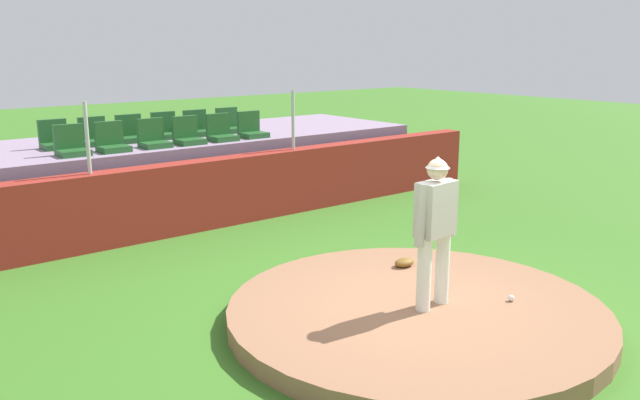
# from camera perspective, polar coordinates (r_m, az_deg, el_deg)

# --- Properties ---
(ground_plane) EXTENTS (60.00, 60.00, 0.00)m
(ground_plane) POSITION_cam_1_polar(r_m,az_deg,el_deg) (7.75, 8.29, -10.37)
(ground_plane) COLOR #3A7122
(pitchers_mound) EXTENTS (4.31, 4.31, 0.21)m
(pitchers_mound) POSITION_cam_1_polar(r_m,az_deg,el_deg) (7.70, 8.32, -9.66)
(pitchers_mound) COLOR #946548
(pitchers_mound) RESTS_ON ground_plane
(pitcher) EXTENTS (0.69, 0.29, 1.72)m
(pitcher) POSITION_cam_1_polar(r_m,az_deg,el_deg) (7.34, 9.95, -1.81)
(pitcher) COLOR white
(pitcher) RESTS_ON pitchers_mound
(baseball) EXTENTS (0.07, 0.07, 0.07)m
(baseball) POSITION_cam_1_polar(r_m,az_deg,el_deg) (7.98, 16.22, -8.15)
(baseball) COLOR white
(baseball) RESTS_ON pitchers_mound
(fielding_glove) EXTENTS (0.30, 0.21, 0.11)m
(fielding_glove) POSITION_cam_1_polar(r_m,az_deg,el_deg) (8.88, 7.31, -5.38)
(fielding_glove) COLOR brown
(fielding_glove) RESTS_ON pitchers_mound
(brick_barrier) EXTENTS (13.03, 0.40, 1.18)m
(brick_barrier) POSITION_cam_1_polar(r_m,az_deg,el_deg) (11.40, -10.31, 0.43)
(brick_barrier) COLOR maroon
(brick_barrier) RESTS_ON ground_plane
(fence_post_left) EXTENTS (0.06, 0.06, 1.09)m
(fence_post_left) POSITION_cam_1_polar(r_m,az_deg,el_deg) (10.47, -19.49, 5.08)
(fence_post_left) COLOR silver
(fence_post_left) RESTS_ON brick_barrier
(fence_post_right) EXTENTS (0.06, 0.06, 1.09)m
(fence_post_right) POSITION_cam_1_polar(r_m,az_deg,el_deg) (12.26, -2.34, 6.93)
(fence_post_right) COLOR silver
(fence_post_right) RESTS_ON brick_barrier
(bleacher_platform) EXTENTS (11.09, 3.10, 1.32)m
(bleacher_platform) POSITION_cam_1_polar(r_m,az_deg,el_deg) (13.21, -14.63, 2.29)
(bleacher_platform) COLOR gray
(bleacher_platform) RESTS_ON ground_plane
(stadium_chair_0) EXTENTS (0.48, 0.44, 0.50)m
(stadium_chair_0) POSITION_cam_1_polar(r_m,az_deg,el_deg) (11.53, -20.71, 4.41)
(stadium_chair_0) COLOR #235A27
(stadium_chair_0) RESTS_ON bleacher_platform
(stadium_chair_1) EXTENTS (0.48, 0.44, 0.50)m
(stadium_chair_1) POSITION_cam_1_polar(r_m,az_deg,el_deg) (11.75, -17.57, 4.80)
(stadium_chair_1) COLOR #235A27
(stadium_chair_1) RESTS_ON bleacher_platform
(stadium_chair_2) EXTENTS (0.48, 0.44, 0.50)m
(stadium_chair_2) POSITION_cam_1_polar(r_m,az_deg,el_deg) (12.03, -14.23, 5.20)
(stadium_chair_2) COLOR #235A27
(stadium_chair_2) RESTS_ON bleacher_platform
(stadium_chair_3) EXTENTS (0.48, 0.44, 0.50)m
(stadium_chair_3) POSITION_cam_1_polar(r_m,az_deg,el_deg) (12.29, -11.37, 5.51)
(stadium_chair_3) COLOR #235A27
(stadium_chair_3) RESTS_ON bleacher_platform
(stadium_chair_4) EXTENTS (0.48, 0.44, 0.50)m
(stadium_chair_4) POSITION_cam_1_polar(r_m,az_deg,el_deg) (12.62, -8.58, 5.82)
(stadium_chair_4) COLOR #235A27
(stadium_chair_4) RESTS_ON bleacher_platform
(stadium_chair_5) EXTENTS (0.48, 0.44, 0.50)m
(stadium_chair_5) POSITION_cam_1_polar(r_m,az_deg,el_deg) (13.00, -5.96, 6.11)
(stadium_chair_5) COLOR #235A27
(stadium_chair_5) RESTS_ON bleacher_platform
(stadium_chair_6) EXTENTS (0.48, 0.44, 0.50)m
(stadium_chair_6) POSITION_cam_1_polar(r_m,az_deg,el_deg) (12.40, -21.94, 4.87)
(stadium_chair_6) COLOR #235A27
(stadium_chair_6) RESTS_ON bleacher_platform
(stadium_chair_7) EXTENTS (0.48, 0.44, 0.50)m
(stadium_chair_7) POSITION_cam_1_polar(r_m,az_deg,el_deg) (12.59, -18.93, 5.23)
(stadium_chair_7) COLOR #235A27
(stadium_chair_7) RESTS_ON bleacher_platform
(stadium_chair_8) EXTENTS (0.48, 0.44, 0.50)m
(stadium_chair_8) POSITION_cam_1_polar(r_m,az_deg,el_deg) (12.82, -16.03, 5.57)
(stadium_chair_8) COLOR #235A27
(stadium_chair_8) RESTS_ON bleacher_platform
(stadium_chair_9) EXTENTS (0.48, 0.44, 0.50)m
(stadium_chair_9) POSITION_cam_1_polar(r_m,az_deg,el_deg) (13.15, -13.18, 5.92)
(stadium_chair_9) COLOR #235A27
(stadium_chair_9) RESTS_ON bleacher_platform
(stadium_chair_10) EXTENTS (0.48, 0.44, 0.50)m
(stadium_chair_10) POSITION_cam_1_polar(r_m,az_deg,el_deg) (13.41, -10.56, 6.19)
(stadium_chair_10) COLOR #235A27
(stadium_chair_10) RESTS_ON bleacher_platform
(stadium_chair_11) EXTENTS (0.48, 0.44, 0.50)m
(stadium_chair_11) POSITION_cam_1_polar(r_m,az_deg,el_deg) (13.79, -7.85, 6.48)
(stadium_chair_11) COLOR #235A27
(stadium_chair_11) RESTS_ON bleacher_platform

